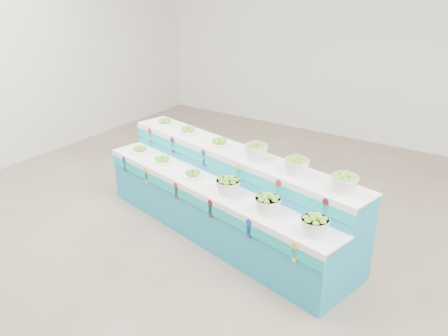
# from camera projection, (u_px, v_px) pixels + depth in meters

# --- Properties ---
(ground) EXTENTS (10.00, 10.00, 0.00)m
(ground) POSITION_uv_depth(u_px,v_px,m) (252.00, 286.00, 4.91)
(ground) COLOR brown
(ground) RESTS_ON ground
(back_wall) EXTENTS (10.00, 0.00, 10.00)m
(back_wall) POSITION_uv_depth(u_px,v_px,m) (408.00, 35.00, 7.92)
(back_wall) COLOR silver
(back_wall) RESTS_ON ground
(display_stand) EXTENTS (3.70, 1.68, 1.02)m
(display_stand) POSITION_uv_depth(u_px,v_px,m) (224.00, 195.00, 5.71)
(display_stand) COLOR #2094B7
(display_stand) RESTS_ON ground
(plate_lower_left) EXTENTS (0.30, 0.30, 0.09)m
(plate_lower_left) POSITION_uv_depth(u_px,v_px,m) (140.00, 149.00, 6.42)
(plate_lower_left) COLOR white
(plate_lower_left) RESTS_ON display_stand
(plate_lower_mid) EXTENTS (0.30, 0.30, 0.09)m
(plate_lower_mid) POSITION_uv_depth(u_px,v_px,m) (162.00, 159.00, 6.08)
(plate_lower_mid) COLOR white
(plate_lower_mid) RESTS_ON display_stand
(plate_lower_right) EXTENTS (0.30, 0.30, 0.09)m
(plate_lower_right) POSITION_uv_depth(u_px,v_px,m) (193.00, 173.00, 5.67)
(plate_lower_right) COLOR white
(plate_lower_right) RESTS_ON display_stand
(basket_lower_left) EXTENTS (0.32, 0.32, 0.20)m
(basket_lower_left) POSITION_uv_depth(u_px,v_px,m) (228.00, 185.00, 5.24)
(basket_lower_left) COLOR silver
(basket_lower_left) RESTS_ON display_stand
(basket_lower_mid) EXTENTS (0.32, 0.32, 0.20)m
(basket_lower_mid) POSITION_uv_depth(u_px,v_px,m) (268.00, 203.00, 4.85)
(basket_lower_mid) COLOR silver
(basket_lower_mid) RESTS_ON display_stand
(basket_lower_right) EXTENTS (0.32, 0.32, 0.20)m
(basket_lower_right) POSITION_uv_depth(u_px,v_px,m) (315.00, 224.00, 4.45)
(basket_lower_right) COLOR silver
(basket_lower_right) RESTS_ON display_stand
(plate_upper_left) EXTENTS (0.30, 0.30, 0.09)m
(plate_upper_left) POSITION_uv_depth(u_px,v_px,m) (165.00, 121.00, 6.59)
(plate_upper_left) COLOR white
(plate_upper_left) RESTS_ON display_stand
(plate_upper_mid) EXTENTS (0.30, 0.30, 0.09)m
(plate_upper_mid) POSITION_uv_depth(u_px,v_px,m) (188.00, 130.00, 6.25)
(plate_upper_mid) COLOR white
(plate_upper_mid) RESTS_ON display_stand
(plate_upper_right) EXTENTS (0.30, 0.30, 0.09)m
(plate_upper_right) POSITION_uv_depth(u_px,v_px,m) (220.00, 141.00, 5.83)
(plate_upper_right) COLOR white
(plate_upper_right) RESTS_ON display_stand
(basket_upper_left) EXTENTS (0.32, 0.32, 0.20)m
(basket_upper_left) POSITION_uv_depth(u_px,v_px,m) (256.00, 150.00, 5.40)
(basket_upper_left) COLOR silver
(basket_upper_left) RESTS_ON display_stand
(basket_upper_mid) EXTENTS (0.32, 0.32, 0.20)m
(basket_upper_mid) POSITION_uv_depth(u_px,v_px,m) (297.00, 165.00, 5.01)
(basket_upper_mid) COLOR silver
(basket_upper_mid) RESTS_ON display_stand
(basket_upper_right) EXTENTS (0.32, 0.32, 0.20)m
(basket_upper_right) POSITION_uv_depth(u_px,v_px,m) (344.00, 182.00, 4.61)
(basket_upper_right) COLOR silver
(basket_upper_right) RESTS_ON display_stand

